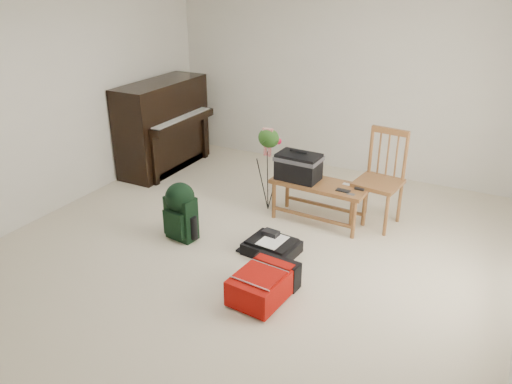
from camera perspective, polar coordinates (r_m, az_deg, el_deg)
The scene contains 10 objects.
floor at distance 5.16m, azimuth -1.33°, elevation -6.97°, with size 5.00×5.50×0.01m, color beige.
wall_back at distance 7.09m, azimuth 9.64°, elevation 12.34°, with size 5.00×0.04×2.50m, color silver.
wall_left at distance 6.20m, azimuth -22.38°, elevation 9.19°, with size 0.04×5.50×2.50m, color silver.
piano at distance 7.27m, azimuth -10.48°, elevation 7.27°, with size 0.71×1.50×1.25m.
bench at distance 5.61m, azimuth 5.60°, elevation 2.27°, with size 1.09×0.48×0.83m.
dining_chair at distance 5.69m, azimuth 13.92°, elevation 1.36°, with size 0.52×0.52×1.08m.
red_suitcase at distance 4.48m, azimuth 1.12°, elevation -10.13°, with size 0.47×0.65×0.26m.
black_duffel at distance 5.12m, azimuth 1.81°, elevation -6.23°, with size 0.55×0.46×0.21m.
green_backpack at distance 5.32m, azimuth -8.63°, elevation -1.89°, with size 0.34×0.32×0.64m.
flower_stand at distance 5.85m, azimuth 1.41°, elevation 2.56°, with size 0.33×0.33×1.04m.
Camera 1 is at (2.15, -3.85, 2.67)m, focal length 35.00 mm.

